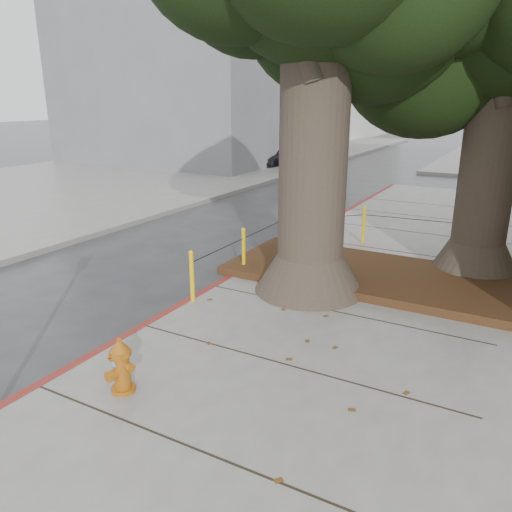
{
  "coord_description": "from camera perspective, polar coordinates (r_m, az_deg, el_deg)",
  "views": [
    {
      "loc": [
        3.1,
        -5.46,
        3.62
      ],
      "look_at": [
        -0.75,
        1.45,
        1.1
      ],
      "focal_mm": 35.0,
      "sensor_mm": 36.0,
      "label": 1
    }
  ],
  "objects": [
    {
      "name": "ground",
      "position": [
        7.25,
        -0.44,
        -12.3
      ],
      "size": [
        140.0,
        140.0,
        0.0
      ],
      "primitive_type": "plane",
      "color": "#28282B",
      "rests_on": "ground"
    },
    {
      "name": "building_far_white",
      "position": [
        54.45,
        7.95,
        21.61
      ],
      "size": [
        12.0,
        18.0,
        15.0
      ],
      "primitive_type": "cube",
      "color": "silver",
      "rests_on": "ground"
    },
    {
      "name": "fire_hydrant",
      "position": [
        6.43,
        -15.17,
        -12.01
      ],
      "size": [
        0.38,
        0.36,
        0.72
      ],
      "rotation": [
        0.0,
        0.0,
        -0.18
      ],
      "color": "#B05D12",
      "rests_on": "sidewalk_main"
    },
    {
      "name": "sidewalk_opposite",
      "position": [
        23.32,
        -18.73,
        8.01
      ],
      "size": [
        14.0,
        60.0,
        0.15
      ],
      "primitive_type": "cube",
      "color": "slate",
      "rests_on": "ground"
    },
    {
      "name": "bollard_ring",
      "position": [
        11.01,
        6.88,
        1.96
      ],
      "size": [
        3.79,
        5.39,
        0.95
      ],
      "color": "yellow",
      "rests_on": "sidewalk_main"
    },
    {
      "name": "curb_red",
      "position": [
        10.1,
        -3.32,
        -2.91
      ],
      "size": [
        0.14,
        26.0,
        0.16
      ],
      "primitive_type": "cube",
      "color": "maroon",
      "rests_on": "ground"
    },
    {
      "name": "planter_bed",
      "position": [
        10.19,
        14.97,
        -2.38
      ],
      "size": [
        6.4,
        2.6,
        0.16
      ],
      "primitive_type": "cube",
      "color": "black",
      "rests_on": "sidewalk_main"
    },
    {
      "name": "building_far_grey",
      "position": [
        32.97,
        -4.58,
        21.76
      ],
      "size": [
        12.0,
        16.0,
        12.0
      ],
      "primitive_type": "cube",
      "color": "slate",
      "rests_on": "ground"
    },
    {
      "name": "car_dark",
      "position": [
        27.81,
        2.12,
        11.36
      ],
      "size": [
        1.78,
        3.99,
        1.14
      ],
      "primitive_type": "imported",
      "rotation": [
        0.0,
        0.0,
        -0.05
      ],
      "color": "black",
      "rests_on": "ground"
    }
  ]
}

